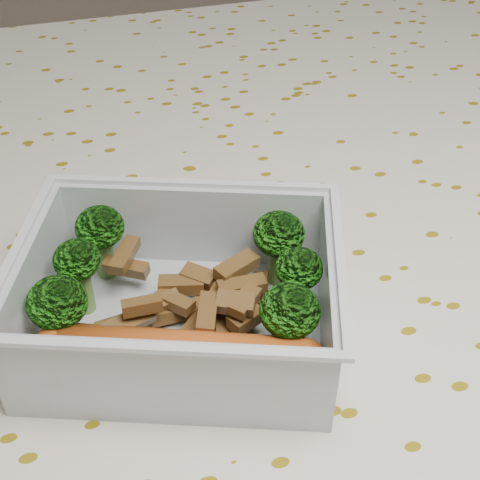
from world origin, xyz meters
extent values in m
cube|color=brown|center=(0.00, 0.00, 0.73)|extent=(1.40, 0.90, 0.04)
cube|color=silver|center=(0.00, 0.00, 0.75)|extent=(1.46, 0.96, 0.01)
cube|color=silver|center=(0.00, 0.48, 0.66)|extent=(1.46, 0.01, 0.18)
cube|color=silver|center=(-0.05, -0.04, 0.76)|extent=(0.20, 0.18, 0.00)
cube|color=silver|center=(-0.03, 0.01, 0.79)|extent=(0.16, 0.06, 0.06)
cube|color=silver|center=(-0.07, -0.10, 0.79)|extent=(0.16, 0.06, 0.06)
cube|color=silver|center=(0.03, -0.07, 0.79)|extent=(0.05, 0.12, 0.06)
cube|color=silver|center=(-0.13, -0.02, 0.79)|extent=(0.05, 0.12, 0.06)
cube|color=silver|center=(-0.03, 0.02, 0.82)|extent=(0.17, 0.07, 0.00)
cube|color=silver|center=(-0.07, -0.11, 0.82)|extent=(0.17, 0.07, 0.00)
cube|color=silver|center=(0.03, -0.07, 0.82)|extent=(0.05, 0.12, 0.00)
cube|color=silver|center=(-0.13, -0.01, 0.82)|extent=(0.05, 0.12, 0.00)
cylinder|color=#608C3F|center=(-0.09, 0.02, 0.77)|extent=(0.02, 0.02, 0.03)
ellipsoid|color=#267C14|center=(-0.09, 0.02, 0.80)|extent=(0.03, 0.03, 0.03)
cylinder|color=#608C3F|center=(0.02, -0.02, 0.77)|extent=(0.02, 0.02, 0.03)
ellipsoid|color=#267C14|center=(0.02, -0.02, 0.80)|extent=(0.03, 0.03, 0.03)
cylinder|color=#608C3F|center=(-0.10, -0.01, 0.77)|extent=(0.02, 0.02, 0.03)
ellipsoid|color=#267C14|center=(-0.10, -0.01, 0.80)|extent=(0.03, 0.03, 0.02)
cylinder|color=#608C3F|center=(0.02, -0.06, 0.77)|extent=(0.02, 0.02, 0.03)
ellipsoid|color=#267C14|center=(0.02, -0.06, 0.80)|extent=(0.03, 0.03, 0.02)
cylinder|color=#608C3F|center=(-0.12, -0.04, 0.77)|extent=(0.02, 0.02, 0.03)
ellipsoid|color=#267C14|center=(-0.12, -0.04, 0.80)|extent=(0.03, 0.03, 0.03)
cylinder|color=#608C3F|center=(0.00, -0.08, 0.77)|extent=(0.02, 0.02, 0.03)
ellipsoid|color=#267C14|center=(0.00, -0.08, 0.80)|extent=(0.03, 0.03, 0.03)
cube|color=brown|center=(-0.01, -0.03, 0.78)|extent=(0.03, 0.02, 0.01)
cube|color=brown|center=(-0.01, -0.04, 0.77)|extent=(0.01, 0.03, 0.01)
cube|color=brown|center=(-0.02, -0.06, 0.77)|extent=(0.02, 0.02, 0.01)
cube|color=brown|center=(-0.05, -0.02, 0.78)|extent=(0.03, 0.02, 0.01)
cube|color=brown|center=(-0.08, -0.04, 0.77)|extent=(0.03, 0.02, 0.01)
cube|color=brown|center=(-0.03, -0.06, 0.77)|extent=(0.01, 0.02, 0.01)
cube|color=brown|center=(0.00, -0.03, 0.77)|extent=(0.02, 0.03, 0.01)
cube|color=brown|center=(-0.01, -0.04, 0.77)|extent=(0.02, 0.03, 0.01)
cube|color=brown|center=(-0.08, 0.00, 0.78)|extent=(0.03, 0.02, 0.01)
cube|color=brown|center=(0.00, -0.04, 0.77)|extent=(0.01, 0.02, 0.01)
cube|color=brown|center=(-0.02, -0.06, 0.78)|extent=(0.03, 0.02, 0.01)
cube|color=brown|center=(-0.03, -0.04, 0.77)|extent=(0.02, 0.03, 0.01)
cube|color=brown|center=(-0.01, -0.05, 0.77)|extent=(0.03, 0.03, 0.01)
cube|color=brown|center=(-0.05, -0.02, 0.77)|extent=(0.02, 0.02, 0.01)
cube|color=brown|center=(-0.03, -0.02, 0.78)|extent=(0.02, 0.02, 0.01)
cube|color=brown|center=(-0.07, -0.04, 0.78)|extent=(0.02, 0.01, 0.01)
cube|color=brown|center=(-0.06, -0.04, 0.77)|extent=(0.03, 0.02, 0.01)
cube|color=brown|center=(-0.07, 0.00, 0.79)|extent=(0.02, 0.03, 0.01)
cube|color=brown|center=(-0.04, -0.04, 0.77)|extent=(0.03, 0.02, 0.01)
cube|color=brown|center=(-0.02, -0.06, 0.78)|extent=(0.02, 0.02, 0.01)
cube|color=brown|center=(-0.05, -0.04, 0.77)|extent=(0.03, 0.01, 0.01)
cube|color=brown|center=(-0.04, -0.06, 0.78)|extent=(0.02, 0.03, 0.01)
cube|color=brown|center=(-0.02, -0.04, 0.78)|extent=(0.02, 0.03, 0.01)
cube|color=brown|center=(-0.05, -0.05, 0.77)|extent=(0.03, 0.03, 0.01)
cube|color=brown|center=(-0.01, -0.04, 0.78)|extent=(0.03, 0.01, 0.01)
cube|color=brown|center=(-0.02, -0.05, 0.77)|extent=(0.02, 0.02, 0.01)
cube|color=brown|center=(-0.05, -0.04, 0.78)|extent=(0.02, 0.03, 0.01)
cube|color=brown|center=(-0.08, -0.05, 0.77)|extent=(0.03, 0.02, 0.01)
cube|color=brown|center=(-0.07, -0.03, 0.77)|extent=(0.03, 0.02, 0.01)
cylinder|color=#B44C18|center=(-0.06, -0.08, 0.78)|extent=(0.13, 0.07, 0.03)
sphere|color=#B44C18|center=(0.00, -0.10, 0.78)|extent=(0.03, 0.03, 0.03)
sphere|color=#B44C18|center=(-0.12, -0.06, 0.78)|extent=(0.03, 0.03, 0.03)
camera|label=1|loc=(-0.10, -0.32, 1.05)|focal=50.00mm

